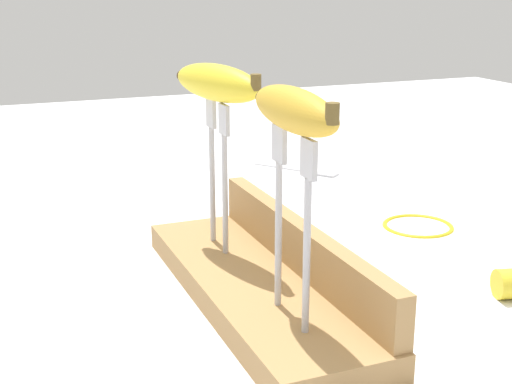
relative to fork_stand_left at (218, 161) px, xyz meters
The scene contains 9 objects.
ground_plane 0.18m from the fork_stand_left, ahead, with size 3.00×3.00×0.00m, color silver.
wooden_board 0.16m from the fork_stand_left, ahead, with size 0.43×0.13×0.03m, color #A87F4C.
board_backstop 0.15m from the fork_stand_left, 30.07° to the left, with size 0.43×0.02×0.06m, color #A87F4C.
fork_stand_left is the anchor object (origin of this frame).
fork_stand_right 0.21m from the fork_stand_left, ahead, with size 0.09×0.01×0.19m.
banana_raised_left 0.10m from the fork_stand_left, 165.69° to the right, with size 0.17×0.08×0.04m.
banana_raised_right 0.24m from the fork_stand_left, ahead, with size 0.16×0.04×0.04m.
fork_fallen_far 0.52m from the fork_stand_left, 141.39° to the left, with size 0.15×0.12×0.01m.
wire_coil 0.36m from the fork_stand_left, 97.33° to the left, with size 0.10×0.10×0.01m, color gold.
Camera 1 is at (0.70, -0.28, 0.35)m, focal length 50.62 mm.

